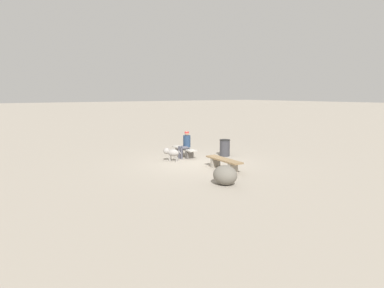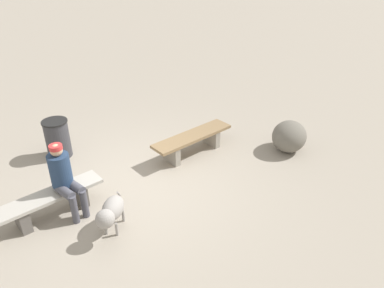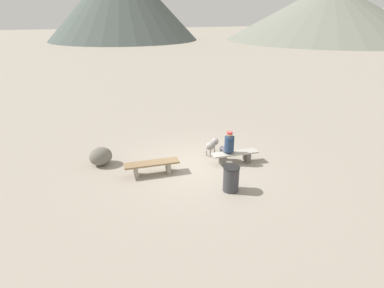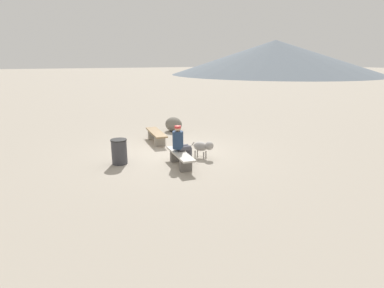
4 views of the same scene
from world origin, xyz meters
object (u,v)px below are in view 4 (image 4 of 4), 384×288
object	(u,v)px
seated_person	(180,142)
boulder	(174,124)
dog	(203,146)
trash_bin	(119,152)
bench_left	(156,135)
bench_right	(181,157)

from	to	relation	value
seated_person	boulder	world-z (taller)	seated_person
boulder	dog	bearing A→B (deg)	-5.70
trash_bin	boulder	xyz separation A→B (m)	(-3.60, 3.09, -0.08)
seated_person	trash_bin	xyz separation A→B (m)	(-0.70, -1.78, -0.30)
bench_left	bench_right	distance (m)	2.99
dog	seated_person	bearing A→B (deg)	-113.59
bench_right	seated_person	world-z (taller)	seated_person
trash_bin	dog	bearing A→B (deg)	80.15
seated_person	dog	world-z (taller)	seated_person
bench_left	bench_right	xyz separation A→B (m)	(2.99, -0.12, -0.02)
bench_right	dog	bearing A→B (deg)	118.29
dog	bench_right	bearing A→B (deg)	-102.24
seated_person	bench_left	bearing A→B (deg)	173.98
seated_person	boulder	size ratio (longest dim) A/B	1.51
boulder	bench_right	bearing A→B (deg)	-17.08
bench_left	trash_bin	bearing A→B (deg)	-39.18
bench_right	trash_bin	world-z (taller)	trash_bin
boulder	trash_bin	bearing A→B (deg)	-40.58
bench_left	bench_right	bearing A→B (deg)	0.06
bench_right	seated_person	bearing A→B (deg)	162.69
dog	trash_bin	bearing A→B (deg)	-138.09
bench_right	dog	distance (m)	1.11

